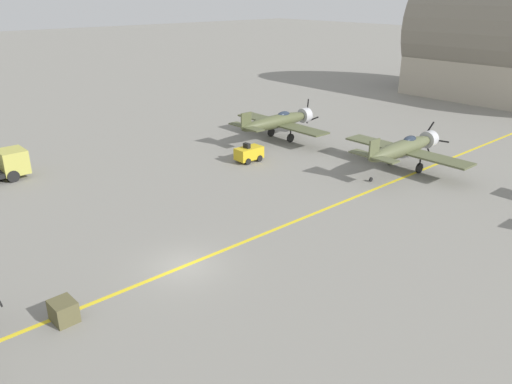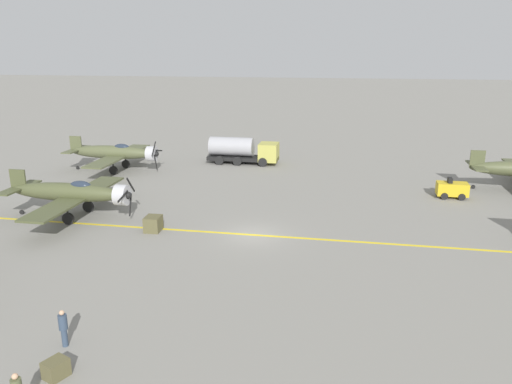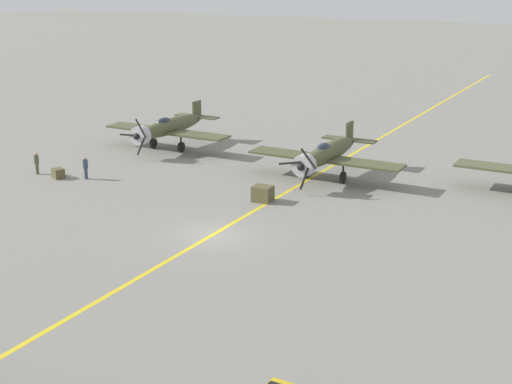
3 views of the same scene
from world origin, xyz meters
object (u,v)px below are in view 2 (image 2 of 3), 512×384
(fuel_tanker, at_px, (243,150))
(supply_crate_by_tanker, at_px, (153,224))
(tow_tractor, at_px, (452,189))
(airplane_near_center, at_px, (72,193))
(airplane_near_left, at_px, (116,153))
(supply_crate_outboard, at_px, (56,369))
(ground_crew_inspecting, at_px, (63,327))

(fuel_tanker, relative_size, supply_crate_by_tanker, 6.16)
(fuel_tanker, relative_size, tow_tractor, 3.08)
(airplane_near_center, distance_m, supply_crate_by_tanker, 7.42)
(airplane_near_left, distance_m, supply_crate_outboard, 35.54)
(tow_tractor, bearing_deg, supply_crate_by_tanker, -60.84)
(airplane_near_left, bearing_deg, airplane_near_center, 27.65)
(supply_crate_outboard, bearing_deg, airplane_near_left, -158.28)
(airplane_near_center, height_order, supply_crate_by_tanker, airplane_near_center)
(tow_tractor, xyz_separation_m, ground_crew_inspecting, (27.01, -21.01, 0.16))
(airplane_near_center, distance_m, tow_tractor, 31.70)
(fuel_tanker, bearing_deg, airplane_near_left, -63.88)
(fuel_tanker, distance_m, ground_crew_inspecting, 37.10)
(tow_tractor, bearing_deg, ground_crew_inspecting, -37.88)
(supply_crate_outboard, bearing_deg, fuel_tanker, -179.12)
(fuel_tanker, xyz_separation_m, ground_crew_inspecting, (37.09, -0.23, -0.56))
(tow_tractor, distance_m, supply_crate_outboard, 35.38)
(airplane_near_center, xyz_separation_m, supply_crate_outboard, (18.07, 9.53, -1.64))
(airplane_near_center, relative_size, supply_crate_outboard, 13.44)
(tow_tractor, height_order, supply_crate_outboard, tow_tractor)
(airplane_near_center, xyz_separation_m, ground_crew_inspecting, (16.03, 8.70, -1.06))
(airplane_near_left, height_order, tow_tractor, airplane_near_left)
(airplane_near_left, xyz_separation_m, supply_crate_by_tanker, (16.56, 10.70, -1.47))
(tow_tractor, xyz_separation_m, supply_crate_by_tanker, (12.62, -22.63, -0.25))
(fuel_tanker, height_order, tow_tractor, fuel_tanker)
(ground_crew_inspecting, xyz_separation_m, supply_crate_by_tanker, (-14.39, -1.61, -0.41))
(airplane_near_center, xyz_separation_m, supply_crate_by_tanker, (1.65, 7.09, -1.47))
(fuel_tanker, distance_m, supply_crate_by_tanker, 22.80)
(fuel_tanker, bearing_deg, supply_crate_by_tanker, -4.63)
(fuel_tanker, bearing_deg, ground_crew_inspecting, -0.35)
(airplane_near_center, height_order, supply_crate_outboard, airplane_near_center)
(ground_crew_inspecting, bearing_deg, airplane_near_left, -158.30)
(airplane_near_center, height_order, ground_crew_inspecting, airplane_near_center)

